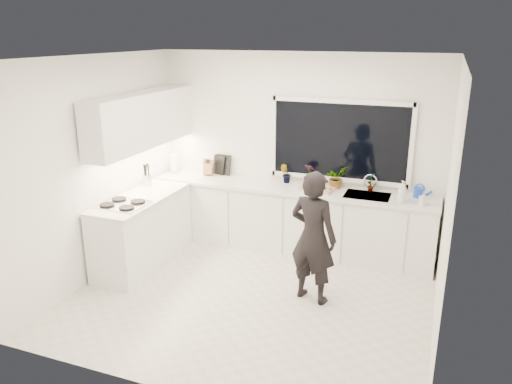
% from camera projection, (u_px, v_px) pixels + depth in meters
% --- Properties ---
extents(floor, '(4.00, 3.50, 0.02)m').
position_uv_depth(floor, '(251.00, 297.00, 5.82)').
color(floor, beige).
rests_on(floor, ground).
extents(wall_back, '(4.00, 0.02, 2.70)m').
position_uv_depth(wall_back, '(297.00, 151.00, 6.97)').
color(wall_back, white).
rests_on(wall_back, ground).
extents(wall_left, '(0.02, 3.50, 2.70)m').
position_uv_depth(wall_left, '(98.00, 169.00, 6.08)').
color(wall_left, white).
rests_on(wall_left, ground).
extents(wall_right, '(0.02, 3.50, 2.70)m').
position_uv_depth(wall_right, '(449.00, 208.00, 4.72)').
color(wall_right, white).
rests_on(wall_right, ground).
extents(ceiling, '(4.00, 3.50, 0.02)m').
position_uv_depth(ceiling, '(251.00, 56.00, 4.98)').
color(ceiling, white).
rests_on(ceiling, wall_back).
extents(window, '(1.80, 0.02, 1.00)m').
position_uv_depth(window, '(340.00, 141.00, 6.67)').
color(window, black).
rests_on(window, wall_back).
extents(base_cabinets_back, '(3.92, 0.58, 0.88)m').
position_uv_depth(base_cabinets_back, '(289.00, 220.00, 6.97)').
color(base_cabinets_back, white).
rests_on(base_cabinets_back, floor).
extents(base_cabinets_left, '(0.58, 1.60, 0.88)m').
position_uv_depth(base_cabinets_left, '(143.00, 231.00, 6.56)').
color(base_cabinets_left, white).
rests_on(base_cabinets_left, floor).
extents(countertop_back, '(3.94, 0.62, 0.04)m').
position_uv_depth(countertop_back, '(290.00, 188.00, 6.82)').
color(countertop_back, silver).
rests_on(countertop_back, base_cabinets_back).
extents(countertop_left, '(0.62, 1.60, 0.04)m').
position_uv_depth(countertop_left, '(140.00, 198.00, 6.41)').
color(countertop_left, silver).
rests_on(countertop_left, base_cabinets_left).
extents(upper_cabinets, '(0.34, 2.10, 0.70)m').
position_uv_depth(upper_cabinets, '(142.00, 120.00, 6.48)').
color(upper_cabinets, white).
rests_on(upper_cabinets, wall_left).
extents(sink, '(0.58, 0.42, 0.14)m').
position_uv_depth(sink, '(367.00, 199.00, 6.48)').
color(sink, silver).
rests_on(sink, countertop_back).
extents(faucet, '(0.03, 0.03, 0.22)m').
position_uv_depth(faucet, '(370.00, 183.00, 6.61)').
color(faucet, silver).
rests_on(faucet, countertop_back).
extents(stovetop, '(0.56, 0.48, 0.03)m').
position_uv_depth(stovetop, '(123.00, 204.00, 6.10)').
color(stovetop, black).
rests_on(stovetop, countertop_left).
extents(person, '(0.63, 0.50, 1.53)m').
position_uv_depth(person, '(313.00, 237.00, 5.54)').
color(person, black).
rests_on(person, floor).
extents(pizza_tray, '(0.48, 0.38, 0.03)m').
position_uv_depth(pizza_tray, '(318.00, 189.00, 6.66)').
color(pizza_tray, silver).
rests_on(pizza_tray, countertop_back).
extents(pizza, '(0.44, 0.34, 0.01)m').
position_uv_depth(pizza, '(318.00, 188.00, 6.65)').
color(pizza, '#AF3117').
rests_on(pizza, pizza_tray).
extents(watering_can, '(0.16, 0.16, 0.13)m').
position_uv_depth(watering_can, '(419.00, 192.00, 6.38)').
color(watering_can, '#1340B8').
rests_on(watering_can, countertop_back).
extents(paper_towel_roll, '(0.14, 0.14, 0.26)m').
position_uv_depth(paper_towel_roll, '(174.00, 164.00, 7.50)').
color(paper_towel_roll, white).
rests_on(paper_towel_roll, countertop_back).
extents(knife_block, '(0.15, 0.14, 0.22)m').
position_uv_depth(knife_block, '(208.00, 168.00, 7.36)').
color(knife_block, '#9B7948').
rests_on(knife_block, countertop_back).
extents(utensil_crock, '(0.15, 0.15, 0.16)m').
position_uv_depth(utensil_crock, '(147.00, 180.00, 6.84)').
color(utensil_crock, silver).
rests_on(utensil_crock, countertop_left).
extents(picture_frame_large, '(0.21, 0.10, 0.28)m').
position_uv_depth(picture_frame_large, '(219.00, 165.00, 7.39)').
color(picture_frame_large, black).
rests_on(picture_frame_large, countertop_back).
extents(picture_frame_small, '(0.25, 0.05, 0.30)m').
position_uv_depth(picture_frame_small, '(223.00, 165.00, 7.36)').
color(picture_frame_small, black).
rests_on(picture_frame_small, countertop_back).
extents(herb_plants, '(1.34, 0.34, 0.30)m').
position_uv_depth(herb_plants, '(327.00, 177.00, 6.76)').
color(herb_plants, '#26662D').
rests_on(herb_plants, countertop_back).
extents(soap_bottles, '(0.39, 0.15, 0.28)m').
position_uv_depth(soap_bottles, '(407.00, 193.00, 6.12)').
color(soap_bottles, '#D8BF66').
rests_on(soap_bottles, countertop_back).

